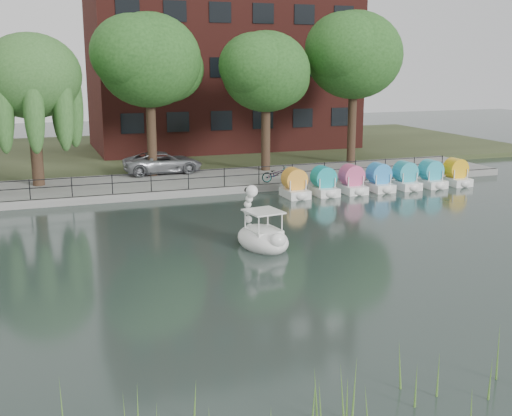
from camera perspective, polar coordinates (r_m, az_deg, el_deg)
ground_plane at (r=22.29m, az=2.28°, el=-5.53°), size 120.00×120.00×0.00m
promenade at (r=37.10m, az=-7.03°, el=2.19°), size 40.00×6.00×0.40m
kerb at (r=34.28m, az=-5.92°, el=1.33°), size 40.00×0.25×0.40m
land_strip at (r=50.68m, az=-10.58°, el=4.92°), size 60.00×22.00×0.36m
railing at (r=34.30m, az=-6.04°, el=2.94°), size 32.00×0.05×1.00m
apartment_building at (r=51.81m, az=-3.08°, el=15.47°), size 20.00×10.07×18.00m
willow_mid at (r=36.59m, az=-19.40°, el=10.96°), size 5.32×5.32×8.15m
broadleaf_center at (r=38.22m, az=-9.50°, el=12.77°), size 6.00×6.00×9.25m
broadleaf_right at (r=39.63m, az=0.89°, el=11.97°), size 5.40×5.40×8.32m
broadleaf_far at (r=43.24m, az=8.72°, el=13.25°), size 6.30×6.30×9.71m
minivan at (r=39.29m, az=-8.27°, el=4.16°), size 2.68×5.51×1.51m
bicycle at (r=36.11m, az=1.82°, el=3.12°), size 0.65×1.74×1.00m
swan_boat at (r=24.85m, az=0.54°, el=-2.35°), size 2.09×2.93×2.30m
pedal_boat_row at (r=36.32m, az=10.88°, el=2.48°), size 11.35×1.70×1.40m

